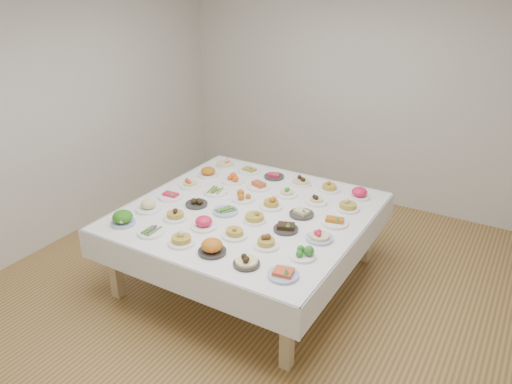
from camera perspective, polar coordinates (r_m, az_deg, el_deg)
The scene contains 38 objects.
room_envelope at distance 4.14m, azimuth 1.01°, elevation 10.03°, with size 5.02×5.02×2.81m.
display_table at distance 4.76m, azimuth -0.92°, elevation -2.80°, with size 2.18×2.18×0.75m.
dish_0 at distance 4.60m, azimuth -14.99°, elevation -2.82°, with size 0.25×0.25×0.14m.
dish_1 at distance 4.41m, azimuth -11.92°, elevation -4.39°, with size 0.23×0.23×0.06m.
dish_2 at distance 4.19m, azimuth -8.54°, elevation -5.05°, with size 0.25×0.24×0.14m.
dish_3 at distance 4.03m, azimuth -5.06°, elevation -6.08°, with size 0.27×0.27×0.15m.
dish_4 at distance 3.87m, azimuth -1.10°, elevation -7.62°, with size 0.22×0.22×0.13m.
dish_5 at distance 3.76m, azimuth 3.14°, elevation -9.00°, with size 0.23×0.23×0.11m.
dish_6 at distance 4.81m, azimuth -12.21°, elevation -1.46°, with size 0.24×0.24×0.12m.
dish_7 at distance 4.60m, azimuth -9.21°, elevation -2.55°, with size 0.21×0.21×0.11m.
dish_8 at distance 4.42m, azimuth -6.00°, elevation -3.31°, with size 0.23×0.23×0.14m.
dish_9 at distance 4.26m, azimuth -2.47°, elevation -4.51°, with size 0.22×0.22×0.12m.
dish_10 at distance 4.11m, azimuth 1.17°, elevation -5.59°, with size 0.21×0.21×0.12m.
dish_11 at distance 4.00m, azimuth 5.34°, elevation -6.79°, with size 0.22×0.22×0.11m.
dish_12 at distance 5.03m, azimuth -9.72°, elevation -0.25°, with size 0.24×0.24×0.10m.
dish_13 at distance 4.84m, azimuth -6.83°, elevation -1.18°, with size 0.21×0.21×0.08m.
dish_14 at distance 4.68m, azimuth -3.51°, elevation -2.11°, with size 0.24×0.24×0.06m.
dish_15 at distance 4.50m, azimuth -0.17°, elevation -2.77°, with size 0.21×0.21×0.12m.
dish_16 at distance 4.37m, azimuth 3.43°, elevation -4.01°, with size 0.22×0.22×0.09m.
dish_17 at distance 4.24m, azimuth 7.28°, elevation -4.72°, with size 0.23×0.23×0.13m.
dish_18 at distance 5.24m, azimuth -7.55°, elevation 1.18°, with size 0.21×0.21×0.12m.
dish_19 at distance 5.08m, azimuth -4.65°, elevation 0.10°, with size 0.24×0.24×0.05m.
dish_20 at distance 4.90m, azimuth -1.48°, elevation -0.42°, with size 0.22×0.22×0.10m.
dish_21 at distance 4.76m, azimuth 1.75°, elevation -1.07°, with size 0.23×0.23×0.13m.
dish_22 at distance 4.63m, azimuth 5.23°, elevation -2.31°, with size 0.23×0.23×0.09m.
dish_23 at distance 4.52m, azimuth 8.99°, elevation -3.18°, with size 0.24×0.24×0.10m.
dish_24 at distance 5.48m, azimuth -5.49°, elevation 2.45°, with size 0.24×0.24×0.13m.
dish_25 at distance 5.32m, azimuth -2.63°, elevation 1.63°, with size 0.24×0.24×0.11m.
dish_26 at distance 5.16m, azimuth 0.31°, elevation 0.88°, with size 0.23×0.23×0.10m.
dish_27 at distance 5.01m, azimuth 3.55°, elevation 0.05°, with size 0.21×0.21×0.10m.
dish_28 at distance 4.88m, azimuth 6.92°, elevation -0.67°, with size 0.22×0.22×0.12m.
dish_29 at distance 4.79m, azimuth 10.48°, elevation -1.40°, with size 0.22×0.22×0.12m.
dish_30 at distance 5.72m, azimuth -3.56°, elevation 3.47°, with size 0.21×0.21×0.13m.
dish_31 at distance 5.56m, azimuth -0.76°, elevation 2.65°, with size 0.23×0.23×0.10m.
dish_32 at distance 5.43m, azimuth 2.08°, elevation 1.96°, with size 0.21×0.21×0.09m.
dish_33 at distance 5.27m, azimuth 5.18°, elevation 1.46°, with size 0.21×0.21×0.12m.
dish_34 at distance 5.15m, azimuth 8.39°, elevation 0.64°, with size 0.21×0.21×0.11m.
dish_35 at distance 5.05m, azimuth 11.74°, elevation -0.00°, with size 0.23×0.23×0.13m.
Camera 1 is at (1.98, -3.48, 2.88)m, focal length 35.00 mm.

